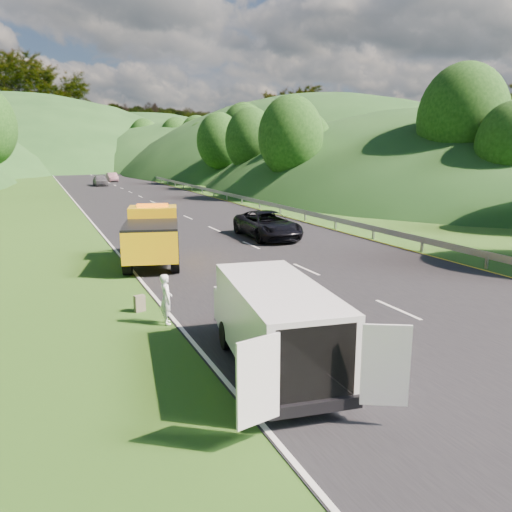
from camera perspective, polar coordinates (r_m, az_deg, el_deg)
name	(u,v)px	position (r m, az deg, el deg)	size (l,w,h in m)	color
ground	(287,304)	(16.90, 3.59, -5.54)	(320.00, 320.00, 0.00)	#38661E
road_surface	(140,197)	(55.49, -13.07, 6.62)	(14.00, 200.00, 0.02)	black
guardrail	(176,187)	(69.27, -9.12, 7.84)	(0.06, 140.00, 1.52)	gray
tree_line_right	(242,181)	(80.43, -1.67, 8.58)	(14.00, 140.00, 14.00)	#2D5F1C
hills_backdrop	(86,167)	(149.69, -18.88, 9.64)	(201.00, 288.60, 44.00)	#2D5B23
tow_truck	(153,235)	(23.12, -11.72, 2.31)	(3.67, 6.39, 2.59)	black
white_van	(275,321)	(11.74, 2.18, -7.49)	(3.45, 6.27, 2.12)	black
woman	(167,324)	(15.31, -10.12, -7.64)	(0.55, 0.40, 1.51)	white
child	(245,322)	(15.19, -1.30, -7.60)	(0.45, 0.35, 0.92)	#D0BF6F
worker	(317,367)	(12.37, 6.97, -12.50)	(1.09, 0.62, 1.68)	black
suitcase	(140,303)	(16.51, -13.16, -5.30)	(0.34, 0.19, 0.54)	#68614E
spare_tire	(351,387)	(11.55, 10.80, -14.51)	(0.73, 0.73, 0.20)	black
passing_suv	(267,238)	(29.13, 1.31, 2.06)	(2.56, 5.55, 1.54)	black
dist_car_a	(101,186)	(73.01, -17.33, 7.66)	(1.76, 4.38, 1.49)	#504F55
dist_car_b	(113,182)	(81.76, -16.08, 8.17)	(1.41, 4.05, 1.34)	#7E545E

